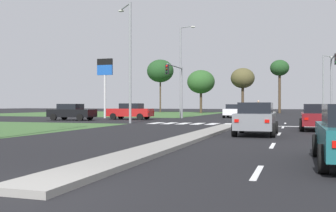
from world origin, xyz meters
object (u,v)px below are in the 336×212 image
object	(u,v)px
car_maroon_seventh	(318,117)
car_black_sixth	(72,112)
car_red_fourth	(130,111)
street_lamp_fourth	(324,81)
traffic_signal_far_right	(333,75)
pedestrian_at_median	(258,106)
street_lamp_third	(182,68)
treeline_fourth	(280,69)
fuel_price_totem	(105,75)
treeline_third	(243,78)
car_beige_near	(252,109)
treeline_second	(201,82)
car_grey_second	(256,119)
traffic_signal_far_left	(177,81)
street_lamp_second	(129,56)
car_white_third	(234,111)
treeline_near	(160,71)

from	to	relation	value
car_maroon_seventh	car_black_sixth	bearing A→B (deg)	158.41
car_red_fourth	street_lamp_fourth	size ratio (longest dim) A/B	0.49
traffic_signal_far_right	pedestrian_at_median	bearing A→B (deg)	134.19
street_lamp_third	treeline_fourth	distance (m)	29.64
street_lamp_third	treeline_fourth	bearing A→B (deg)	70.75
traffic_signal_far_right	car_black_sixth	bearing A→B (deg)	-163.73
traffic_signal_far_right	fuel_price_totem	xyz separation A→B (m)	(-23.31, -0.49, 0.52)
car_maroon_seventh	treeline_fourth	xyz separation A→B (m)	(-3.94, 47.11, 6.89)
treeline_third	car_red_fourth	bearing A→B (deg)	-101.61
car_beige_near	treeline_second	distance (m)	11.98
car_grey_second	fuel_price_totem	bearing A→B (deg)	132.79
traffic_signal_far_right	pedestrian_at_median	size ratio (longest dim) A/B	3.32
street_lamp_third	treeline_second	size ratio (longest dim) A/B	1.37
traffic_signal_far_left	street_lamp_second	size ratio (longest dim) A/B	0.59
car_white_third	street_lamp_fourth	distance (m)	23.42
car_grey_second	car_black_sixth	distance (m)	22.67
traffic_signal_far_left	street_lamp_third	size ratio (longest dim) A/B	0.55
traffic_signal_far_left	street_lamp_second	xyz separation A→B (m)	(-0.85, -10.43, 1.45)
car_maroon_seventh	street_lamp_fourth	distance (m)	41.54
traffic_signal_far_right	street_lamp_second	xyz separation A→B (m)	(-16.05, -10.50, 1.15)
street_lamp_second	treeline_fourth	xyz separation A→B (m)	(10.04, 42.23, 2.26)
pedestrian_at_median	treeline_fourth	bearing A→B (deg)	-139.67
car_grey_second	treeline_third	world-z (taller)	treeline_third
car_beige_near	fuel_price_totem	distance (m)	27.11
car_beige_near	car_red_fourth	bearing A→B (deg)	70.39
traffic_signal_far_left	fuel_price_totem	world-z (taller)	fuel_price_totem
treeline_third	street_lamp_third	bearing A→B (deg)	-97.73
car_white_third	treeline_fourth	distance (m)	27.39
street_lamp_fourth	treeline_near	world-z (taller)	treeline_near
traffic_signal_far_right	pedestrian_at_median	world-z (taller)	traffic_signal_far_right
car_maroon_seventh	fuel_price_totem	xyz separation A→B (m)	(-21.24, 14.90, 4.01)
pedestrian_at_median	treeline_near	world-z (taller)	treeline_near
traffic_signal_far_right	traffic_signal_far_left	world-z (taller)	traffic_signal_far_right
car_black_sixth	treeline_second	distance (m)	35.86
street_lamp_third	treeline_near	size ratio (longest dim) A/B	1.03
street_lamp_fourth	car_grey_second	bearing A→B (deg)	-97.41
car_beige_near	traffic_signal_far_left	distance (m)	23.60
car_maroon_seventh	traffic_signal_far_right	world-z (taller)	traffic_signal_far_right
car_white_third	traffic_signal_far_left	distance (m)	8.26
car_red_fourth	pedestrian_at_median	size ratio (longest dim) A/B	2.42
traffic_signal_far_right	street_lamp_fourth	distance (m)	25.86
car_black_sixth	traffic_signal_far_left	world-z (taller)	traffic_signal_far_left
fuel_price_totem	traffic_signal_far_right	bearing A→B (deg)	1.20
car_black_sixth	street_lamp_second	world-z (taller)	street_lamp_second
street_lamp_second	street_lamp_fourth	xyz separation A→B (m)	(16.87, 36.34, -0.33)
car_beige_near	car_white_third	bearing A→B (deg)	89.22
traffic_signal_far_right	street_lamp_third	distance (m)	16.28
fuel_price_totem	treeline_fourth	bearing A→B (deg)	61.77
treeline_third	car_white_third	bearing A→B (deg)	-85.05
car_white_third	traffic_signal_far_left	xyz separation A→B (m)	(-5.16, -5.61, 3.19)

